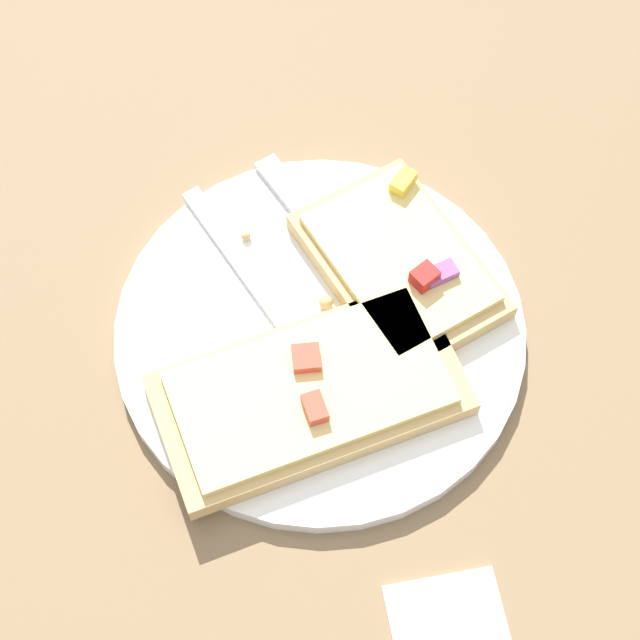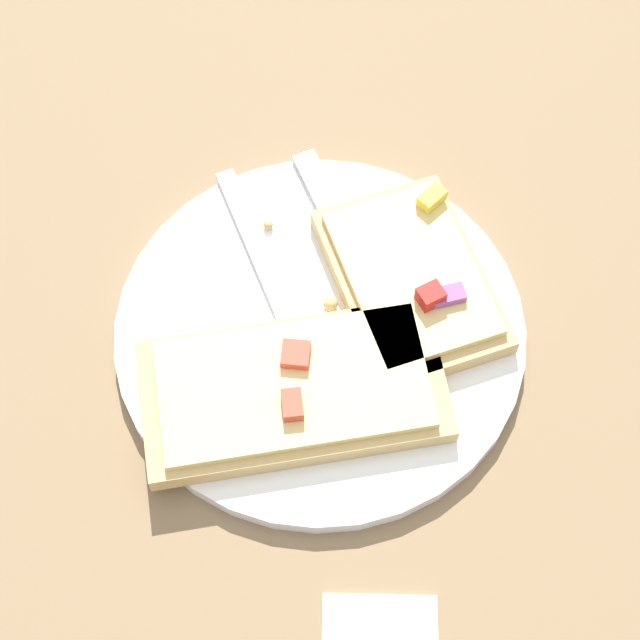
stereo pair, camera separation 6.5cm
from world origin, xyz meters
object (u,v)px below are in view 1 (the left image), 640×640
plate (320,331)px  fork (280,317)px  knife (323,245)px  pizza_slice_main (310,393)px  pizza_slice_corner (400,263)px

plate → fork: bearing=65.8°
plate → knife: 0.06m
pizza_slice_main → knife: bearing=-115.7°
plate → pizza_slice_main: (-0.05, 0.02, 0.02)m
knife → pizza_slice_corner: bearing=35.8°
knife → pizza_slice_corner: (-0.03, -0.05, 0.01)m
plate → knife: size_ratio=1.43×
fork → pizza_slice_main: 0.06m
plate → pizza_slice_corner: (0.03, -0.06, 0.02)m
plate → pizza_slice_corner: bearing=-61.5°
fork → pizza_slice_corner: pizza_slice_corner is taller
fork → plate: bearing=43.1°
pizza_slice_corner → pizza_slice_main: bearing=-63.4°
fork → pizza_slice_main: bearing=-14.2°
pizza_slice_main → pizza_slice_corner: (0.08, -0.07, 0.00)m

